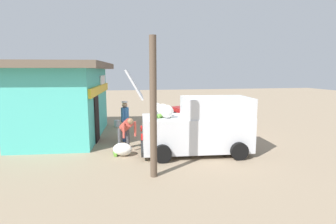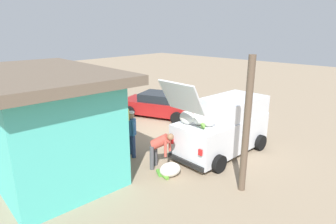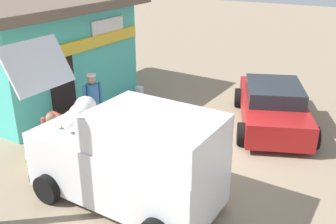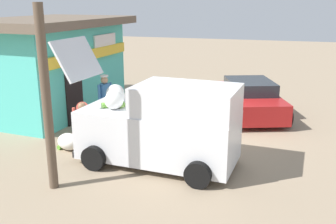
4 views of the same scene
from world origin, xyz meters
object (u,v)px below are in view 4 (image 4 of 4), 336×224
(storefront_bar, at_px, (51,64))
(delivery_van, at_px, (163,125))
(customer_bending, at_px, (84,115))
(unloaded_banana_pile, at_px, (69,142))
(paint_bucket, at_px, (131,99))
(vendor_standing, at_px, (105,98))
(parked_sedan, at_px, (249,98))

(storefront_bar, bearing_deg, delivery_van, -123.18)
(delivery_van, bearing_deg, customer_bending, 72.79)
(customer_bending, distance_m, unloaded_banana_pile, 0.89)
(unloaded_banana_pile, height_order, paint_bucket, unloaded_banana_pile)
(vendor_standing, bearing_deg, storefront_bar, 65.55)
(storefront_bar, xyz_separation_m, delivery_van, (-3.52, -5.39, -0.73))
(storefront_bar, distance_m, parked_sedan, 7.34)
(unloaded_banana_pile, bearing_deg, storefront_bar, 37.64)
(storefront_bar, height_order, unloaded_banana_pile, storefront_bar)
(storefront_bar, distance_m, vendor_standing, 3.09)
(parked_sedan, bearing_deg, storefront_bar, 102.75)
(delivery_van, relative_size, paint_bucket, 12.73)
(delivery_van, bearing_deg, unloaded_banana_pile, 85.74)
(customer_bending, xyz_separation_m, unloaded_banana_pile, (-0.61, 0.17, -0.62))
(storefront_bar, xyz_separation_m, customer_bending, (-2.70, -2.73, -0.94))
(vendor_standing, height_order, unloaded_banana_pile, vendor_standing)
(unloaded_banana_pile, relative_size, paint_bucket, 2.43)
(vendor_standing, bearing_deg, parked_sedan, -56.85)
(parked_sedan, relative_size, customer_bending, 3.34)
(vendor_standing, relative_size, unloaded_banana_pile, 1.99)
(parked_sedan, distance_m, customer_bending, 6.11)
(unloaded_banana_pile, bearing_deg, parked_sedan, -42.60)
(delivery_van, xyz_separation_m, parked_sedan, (5.12, -1.68, -0.43))
(unloaded_banana_pile, xyz_separation_m, paint_bucket, (5.14, 0.21, -0.04))
(parked_sedan, xyz_separation_m, customer_bending, (-4.30, 4.34, 0.22))
(parked_sedan, bearing_deg, vendor_standing, 123.15)
(customer_bending, relative_size, paint_bucket, 3.65)
(delivery_van, xyz_separation_m, customer_bending, (0.82, 2.66, -0.21))
(vendor_standing, xyz_separation_m, customer_bending, (-1.46, -0.00, -0.17))
(unloaded_banana_pile, bearing_deg, customer_bending, -15.84)
(vendor_standing, bearing_deg, unloaded_banana_pile, 175.31)
(storefront_bar, bearing_deg, paint_bucket, -52.05)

